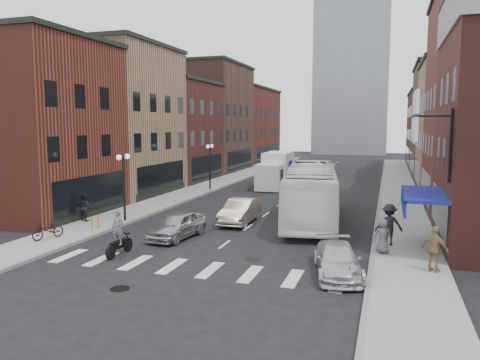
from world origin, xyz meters
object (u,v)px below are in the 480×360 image
(ped_left_solo, at_px, (85,207))
(ped_right_c, at_px, (383,236))
(transit_bus, at_px, (311,192))
(ped_right_a, at_px, (389,225))
(sedan_left_far, at_px, (240,211))
(curb_car, at_px, (338,260))
(motorcycle_rider, at_px, (118,234))
(parked_bicycle, at_px, (48,230))
(box_truck, at_px, (276,170))
(streetlamp_near, at_px, (124,174))
(ped_right_b, at_px, (435,249))
(bike_rack, at_px, (95,222))
(sedan_left_near, at_px, (177,225))
(streetlamp_far, at_px, (210,158))
(billboard_sign, at_px, (417,118))

(ped_left_solo, xyz_separation_m, ped_right_c, (17.00, -1.97, -0.04))
(ped_right_c, bearing_deg, transit_bus, -67.53)
(ped_left_solo, relative_size, ped_right_a, 0.82)
(sedan_left_far, relative_size, curb_car, 1.05)
(ped_left_solo, bearing_deg, ped_right_a, -164.55)
(motorcycle_rider, distance_m, ped_left_solo, 7.91)
(parked_bicycle, bearing_deg, box_truck, 93.25)
(sedan_left_far, distance_m, ped_right_a, 9.07)
(streetlamp_near, height_order, ped_right_b, streetlamp_near)
(streetlamp_near, distance_m, curb_car, 14.70)
(ped_left_solo, relative_size, ped_right_b, 0.90)
(bike_rack, relative_size, box_truck, 0.11)
(ped_right_a, bearing_deg, ped_right_b, 104.13)
(ped_right_c, bearing_deg, curb_car, 54.27)
(sedan_left_near, height_order, ped_right_c, ped_right_c)
(sedan_left_far, bearing_deg, streetlamp_far, 118.66)
(transit_bus, bearing_deg, billboard_sign, -62.06)
(box_truck, xyz_separation_m, motorcycle_rider, (-1.46, -24.32, -0.63))
(streetlamp_far, bearing_deg, ped_right_b, -48.55)
(box_truck, distance_m, sedan_left_near, 20.59)
(curb_car, bearing_deg, billboard_sign, 30.50)
(streetlamp_near, bearing_deg, ped_right_b, -16.54)
(sedan_left_far, distance_m, ped_right_b, 12.33)
(motorcycle_rider, bearing_deg, streetlamp_near, 123.18)
(streetlamp_far, bearing_deg, streetlamp_near, -90.00)
(motorcycle_rider, bearing_deg, streetlamp_far, 103.73)
(sedan_left_far, bearing_deg, ped_right_b, -34.62)
(ped_right_a, bearing_deg, curb_car, 58.31)
(motorcycle_rider, xyz_separation_m, sedan_left_far, (3.07, 8.29, -0.26))
(sedan_left_near, bearing_deg, ped_right_b, -4.67)
(parked_bicycle, bearing_deg, streetlamp_near, 95.16)
(billboard_sign, xyz_separation_m, parked_bicycle, (-17.19, -1.69, -5.54))
(streetlamp_far, relative_size, ped_right_c, 2.65)
(sedan_left_far, height_order, curb_car, sedan_left_far)
(ped_right_c, bearing_deg, sedan_left_near, -10.99)
(ped_right_b, bearing_deg, ped_right_c, -15.79)
(curb_car, bearing_deg, motorcycle_rider, 168.92)
(streetlamp_far, bearing_deg, curb_car, -56.75)
(bike_rack, height_order, ped_left_solo, ped_left_solo)
(transit_bus, bearing_deg, sedan_left_near, -139.27)
(streetlamp_near, bearing_deg, sedan_left_near, -28.66)
(parked_bicycle, distance_m, ped_right_a, 16.74)
(bike_rack, distance_m, curb_car, 13.80)
(curb_car, relative_size, ped_right_a, 2.10)
(streetlamp_near, height_order, ped_right_a, streetlamp_near)
(ped_right_b, bearing_deg, ped_right_a, -33.29)
(ped_left_solo, relative_size, ped_right_c, 1.05)
(streetlamp_near, xyz_separation_m, ped_right_b, (16.76, -4.98, -1.86))
(sedan_left_far, relative_size, ped_right_b, 2.40)
(streetlamp_far, relative_size, transit_bus, 0.33)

